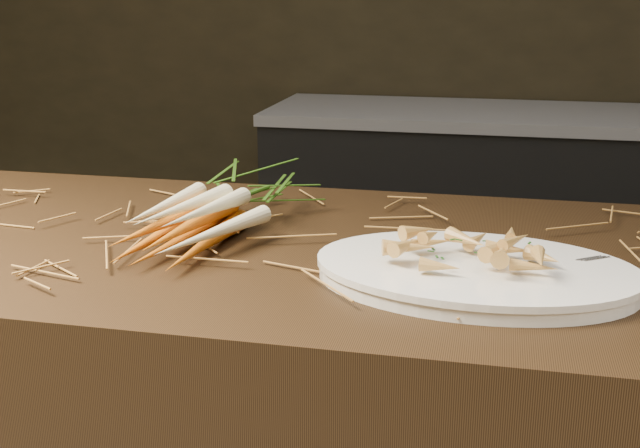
{
  "coord_description": "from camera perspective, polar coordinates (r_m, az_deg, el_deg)",
  "views": [
    {
      "loc": [
        0.23,
        -0.81,
        1.27
      ],
      "look_at": [
        -0.0,
        0.21,
        0.96
      ],
      "focal_mm": 45.0,
      "sensor_mm": 36.0,
      "label": 1
    }
  ],
  "objects": [
    {
      "name": "roasted_veg_heap",
      "position": [
        1.05,
        11.06,
        -1.84
      ],
      "size": [
        0.21,
        0.16,
        0.05
      ],
      "primitive_type": null,
      "rotation": [
        0.0,
        0.0,
        -0.05
      ],
      "color": "#A5782F",
      "rests_on": "serving_platter"
    },
    {
      "name": "straw_bedding",
      "position": [
        1.19,
        0.98,
        -1.16
      ],
      "size": [
        1.4,
        0.6,
        0.02
      ],
      "primitive_type": null,
      "color": "#9D6A29",
      "rests_on": "main_counter"
    },
    {
      "name": "root_veg_bunch",
      "position": [
        1.28,
        -6.76,
        1.54
      ],
      "size": [
        0.21,
        0.48,
        0.09
      ],
      "rotation": [
        0.0,
        0.0,
        -0.18
      ],
      "color": "#C25615",
      "rests_on": "main_counter"
    },
    {
      "name": "back_counter",
      "position": [
        3.11,
        13.42,
        0.17
      ],
      "size": [
        1.82,
        0.62,
        0.84
      ],
      "color": "black",
      "rests_on": "ground"
    },
    {
      "name": "serving_platter",
      "position": [
        1.06,
        10.96,
        -3.58
      ],
      "size": [
        0.43,
        0.3,
        0.02
      ],
      "primitive_type": null,
      "rotation": [
        0.0,
        0.0,
        -0.05
      ],
      "color": "white",
      "rests_on": "main_counter"
    },
    {
      "name": "serving_fork",
      "position": [
        1.04,
        19.0,
        -3.86
      ],
      "size": [
        0.14,
        0.1,
        0.0
      ],
      "primitive_type": "cube",
      "rotation": [
        0.0,
        0.0,
        -0.96
      ],
      "color": "silver",
      "rests_on": "serving_platter"
    }
  ]
}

